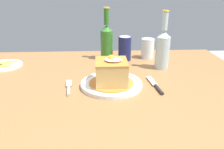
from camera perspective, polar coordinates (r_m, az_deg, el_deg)
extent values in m
cube|color=olive|center=(0.94, -2.42, -2.99)|extent=(1.28, 0.92, 0.04)
cylinder|color=olive|center=(1.55, -23.89, -9.75)|extent=(0.07, 0.07, 0.70)
cylinder|color=olive|center=(1.56, 19.08, -8.95)|extent=(0.07, 0.07, 0.70)
cylinder|color=white|center=(0.89, 0.07, -2.57)|extent=(0.24, 0.24, 0.01)
torus|color=white|center=(0.89, 0.07, -2.14)|extent=(0.24, 0.24, 0.01)
cylinder|color=orange|center=(0.89, 0.07, -2.10)|extent=(0.17, 0.17, 0.01)
cube|color=tan|center=(0.87, 0.07, 0.62)|extent=(0.12, 0.13, 0.08)
cube|color=orange|center=(0.85, 0.07, 3.34)|extent=(0.12, 0.13, 0.00)
ellipsoid|color=white|center=(0.85, 0.58, 3.80)|extent=(0.07, 0.06, 0.01)
sphere|color=yellow|center=(0.85, 0.07, 4.08)|extent=(0.03, 0.03, 0.03)
cylinder|color=silver|center=(0.86, -10.61, -3.94)|extent=(0.02, 0.08, 0.01)
cube|color=silver|center=(0.91, -10.52, -2.20)|extent=(0.03, 0.05, 0.00)
cylinder|color=silver|center=(0.94, -10.01, -1.56)|extent=(0.01, 0.03, 0.00)
cylinder|color=silver|center=(0.94, -10.50, -1.59)|extent=(0.01, 0.03, 0.00)
cylinder|color=silver|center=(0.94, -10.98, -1.62)|extent=(0.01, 0.03, 0.00)
cylinder|color=#262628|center=(0.87, 11.89, -3.67)|extent=(0.02, 0.08, 0.01)
cube|color=silver|center=(0.94, 10.14, -1.55)|extent=(0.03, 0.09, 0.00)
cylinder|color=#191E51|center=(1.18, 3.36, 6.51)|extent=(0.07, 0.07, 0.12)
cylinder|color=silver|center=(1.17, 3.43, 9.45)|extent=(0.06, 0.06, 0.00)
cylinder|color=#2D6B23|center=(1.20, -1.17, 7.40)|extent=(0.06, 0.06, 0.15)
cone|color=#2D6B23|center=(1.18, -1.21, 11.50)|extent=(0.06, 0.06, 0.03)
cylinder|color=#2D6B23|center=(1.17, -1.23, 14.30)|extent=(0.03, 0.03, 0.08)
cylinder|color=gold|center=(1.16, -1.25, 16.40)|extent=(0.03, 0.03, 0.01)
cylinder|color=#ADC6CC|center=(1.08, 12.67, 5.33)|extent=(0.06, 0.06, 0.15)
cone|color=#ADC6CC|center=(1.06, 13.06, 9.83)|extent=(0.06, 0.06, 0.03)
cylinder|color=#ADC6CC|center=(1.05, 13.33, 12.92)|extent=(0.03, 0.03, 0.08)
cylinder|color=gold|center=(1.05, 13.54, 15.24)|extent=(0.03, 0.03, 0.01)
cylinder|color=gold|center=(1.24, 8.98, 5.41)|extent=(0.06, 0.06, 0.06)
cylinder|color=silver|center=(1.23, 9.05, 6.47)|extent=(0.07, 0.07, 0.10)
cylinder|color=white|center=(1.22, -25.30, 2.07)|extent=(0.17, 0.17, 0.01)
cube|color=#EAC64C|center=(1.18, -26.23, 1.81)|extent=(0.07, 0.01, 0.01)
cube|color=#EAC64C|center=(1.21, -26.14, 2.28)|extent=(0.01, 0.06, 0.01)
cube|color=#EAC64C|center=(1.22, -25.73, 2.42)|extent=(0.02, 0.05, 0.01)
cube|color=#EAC64C|center=(1.23, -24.02, 2.86)|extent=(0.06, 0.04, 0.01)
cube|color=#EAC64C|center=(1.22, -24.95, 2.54)|extent=(0.03, 0.06, 0.01)
cube|color=#EAC64C|center=(1.19, -25.51, 2.09)|extent=(0.05, 0.01, 0.01)
cube|color=#EAC64C|center=(1.19, -24.09, 2.35)|extent=(0.01, 0.06, 0.01)
cube|color=#EAC64C|center=(1.21, -26.32, 2.22)|extent=(0.02, 0.06, 0.01)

